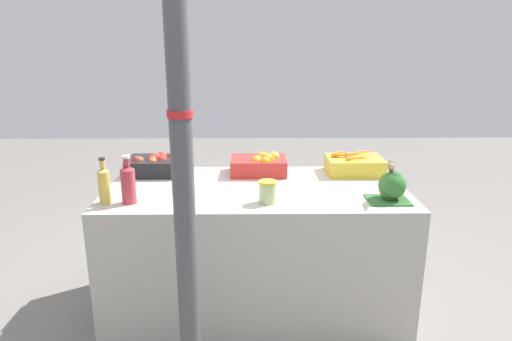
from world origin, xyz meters
name	(u,v)px	position (x,y,z in m)	size (l,w,h in m)	color
ground_plane	(256,305)	(0.00, 0.00, 0.00)	(10.00, 10.00, 0.00)	slate
market_table	(256,248)	(0.00, 0.00, 0.40)	(1.74, 0.86, 0.79)	#B7B2A8
support_pole	(181,140)	(-0.31, -0.75, 1.24)	(0.10, 0.10, 2.49)	#4C4C51
apple_crate	(156,165)	(-0.64, 0.28, 0.85)	(0.35, 0.26, 0.13)	black
orange_crate	(260,164)	(0.03, 0.27, 0.86)	(0.35, 0.26, 0.14)	red
carrot_crate	(354,165)	(0.64, 0.28, 0.85)	(0.35, 0.26, 0.14)	gold
broccoli_pile	(392,186)	(0.72, -0.23, 0.87)	(0.22, 0.18, 0.16)	#2D602D
juice_bottle_golden	(104,184)	(-0.80, -0.26, 0.90)	(0.06, 0.06, 0.25)	gold
juice_bottle_ruby	(128,183)	(-0.67, -0.26, 0.90)	(0.08, 0.08, 0.26)	#B2333D
pickle_jar	(268,192)	(0.06, -0.27, 0.85)	(0.10, 0.10, 0.12)	#B2C684
sparrow_bird	(391,166)	(0.71, -0.23, 0.98)	(0.05, 0.13, 0.05)	#4C3D2D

